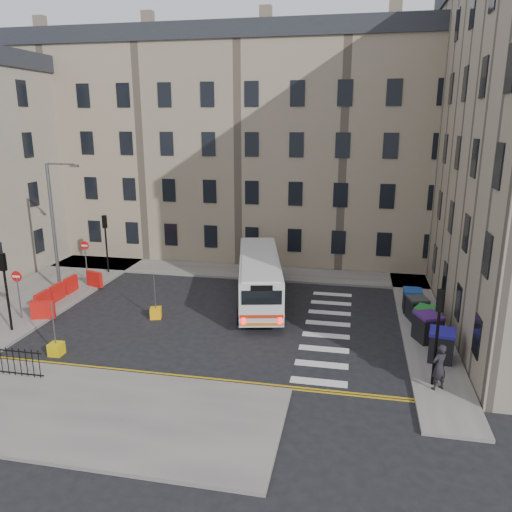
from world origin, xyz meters
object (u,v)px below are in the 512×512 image
(wheelie_bin_a, at_px, (441,345))
(wheelie_bin_b, at_px, (428,327))
(bus, at_px, (259,276))
(wheelie_bin_e, at_px, (412,300))
(streetlamp, at_px, (53,227))
(wheelie_bin_c, at_px, (425,318))
(pedestrian, at_px, (439,367))
(bollard_yellow, at_px, (156,313))
(wheelie_bin_d, at_px, (417,308))
(bollard_chevron, at_px, (56,349))

(wheelie_bin_a, distance_m, wheelie_bin_b, 2.01)
(bus, distance_m, wheelie_bin_e, 8.91)
(wheelie_bin_b, bearing_deg, bus, 132.25)
(wheelie_bin_a, distance_m, wheelie_bin_e, 5.97)
(wheelie_bin_e, bearing_deg, wheelie_bin_a, -82.28)
(streetlamp, relative_size, wheelie_bin_a, 5.67)
(wheelie_bin_c, bearing_deg, wheelie_bin_e, 123.03)
(pedestrian, relative_size, bollard_yellow, 3.23)
(streetlamp, bearing_deg, wheelie_bin_a, -12.95)
(wheelie_bin_d, xyz_separation_m, pedestrian, (0.03, -7.47, 0.34))
(wheelie_bin_b, distance_m, wheelie_bin_c, 1.40)
(wheelie_bin_a, height_order, wheelie_bin_e, wheelie_bin_a)
(streetlamp, xyz_separation_m, bollard_chevron, (4.76, -7.88, -4.04))
(wheelie_bin_c, bearing_deg, bollard_chevron, -136.00)
(streetlamp, distance_m, wheelie_bin_a, 23.10)
(wheelie_bin_c, xyz_separation_m, wheelie_bin_d, (-0.24, 1.35, 0.02))
(bus, height_order, wheelie_bin_a, bus)
(bus, relative_size, wheelie_bin_d, 7.83)
(wheelie_bin_a, relative_size, wheelie_bin_c, 1.03)
(wheelie_bin_c, bearing_deg, wheelie_bin_a, -60.54)
(wheelie_bin_b, relative_size, bollard_chevron, 2.64)
(streetlamp, height_order, wheelie_bin_e, streetlamp)
(wheelie_bin_b, bearing_deg, wheelie_bin_d, 70.87)
(bus, height_order, bollard_chevron, bus)
(streetlamp, relative_size, bollard_chevron, 13.57)
(wheelie_bin_c, bearing_deg, bollard_yellow, -151.90)
(wheelie_bin_c, relative_size, pedestrian, 0.72)
(wheelie_bin_b, bearing_deg, bollard_chevron, 172.31)
(pedestrian, bearing_deg, wheelie_bin_d, -123.47)
(wheelie_bin_d, height_order, bollard_chevron, wheelie_bin_d)
(wheelie_bin_b, height_order, wheelie_bin_e, wheelie_bin_b)
(streetlamp, height_order, bollard_chevron, streetlamp)
(bollard_chevron, bearing_deg, wheelie_bin_e, 27.35)
(streetlamp, height_order, wheelie_bin_b, streetlamp)
(wheelie_bin_a, xyz_separation_m, wheelie_bin_d, (-0.54, 4.73, -0.08))
(streetlamp, bearing_deg, wheelie_bin_e, 2.16)
(wheelie_bin_c, distance_m, wheelie_bin_e, 2.58)
(streetlamp, xyz_separation_m, pedestrian, (21.74, -7.86, -3.22))
(bollard_yellow, bearing_deg, wheelie_bin_e, 14.02)
(bus, bearing_deg, wheelie_bin_c, -29.29)
(streetlamp, height_order, wheelie_bin_a, streetlamp)
(wheelie_bin_b, distance_m, wheelie_bin_e, 3.97)
(wheelie_bin_e, height_order, pedestrian, pedestrian)
(bus, bearing_deg, wheelie_bin_d, -21.61)
(wheelie_bin_c, relative_size, bollard_yellow, 2.32)
(pedestrian, distance_m, bollard_yellow, 15.11)
(wheelie_bin_d, relative_size, bollard_chevron, 2.22)
(streetlamp, xyz_separation_m, wheelie_bin_d, (21.71, -0.39, -3.56))
(wheelie_bin_b, relative_size, wheelie_bin_d, 1.19)
(streetlamp, xyz_separation_m, wheelie_bin_c, (21.95, -1.74, -3.58))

